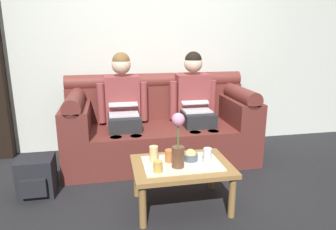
{
  "coord_description": "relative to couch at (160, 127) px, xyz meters",
  "views": [
    {
      "loc": [
        -0.56,
        -2.13,
        1.4
      ],
      "look_at": [
        0.03,
        0.84,
        0.6
      ],
      "focal_mm": 32.57,
      "sensor_mm": 36.0,
      "label": 1
    }
  ],
  "objects": [
    {
      "name": "coffee_table",
      "position": [
        -0.0,
        -1.06,
        -0.04
      ],
      "size": [
        0.8,
        0.57,
        0.39
      ],
      "color": "olive",
      "rests_on": "ground_plane"
    },
    {
      "name": "snack_bowl",
      "position": [
        0.08,
        -1.02,
        0.06
      ],
      "size": [
        0.12,
        0.12,
        0.1
      ],
      "color": "#4C5666",
      "rests_on": "coffee_table"
    },
    {
      "name": "person_left",
      "position": [
        -0.41,
        -0.0,
        0.29
      ],
      "size": [
        0.56,
        0.67,
        1.22
      ],
      "color": "#232326",
      "rests_on": "ground_plane"
    },
    {
      "name": "cup_near_left",
      "position": [
        -0.09,
        -1.02,
        0.07
      ],
      "size": [
        0.08,
        0.08,
        0.1
      ],
      "primitive_type": "cylinder",
      "color": "#B26633",
      "rests_on": "coffee_table"
    },
    {
      "name": "ground_plane",
      "position": [
        -0.0,
        -1.17,
        -0.37
      ],
      "size": [
        14.0,
        14.0,
        0.0
      ],
      "primitive_type": "plane",
      "color": "black"
    },
    {
      "name": "cup_near_right",
      "position": [
        -0.22,
        -0.98,
        0.08
      ],
      "size": [
        0.07,
        0.07,
        0.13
      ],
      "primitive_type": "cylinder",
      "color": "#DBB77A",
      "rests_on": "coffee_table"
    },
    {
      "name": "couch",
      "position": [
        0.0,
        0.0,
        0.0
      ],
      "size": [
        2.08,
        0.88,
        0.96
      ],
      "color": "maroon",
      "rests_on": "ground_plane"
    },
    {
      "name": "flower_vase",
      "position": [
        -0.05,
        -1.13,
        0.22
      ],
      "size": [
        0.1,
        0.1,
        0.44
      ],
      "color": "brown",
      "rests_on": "coffee_table"
    },
    {
      "name": "backpack_left",
      "position": [
        -1.23,
        -0.63,
        -0.2
      ],
      "size": [
        0.3,
        0.32,
        0.35
      ],
      "color": "black",
      "rests_on": "ground_plane"
    },
    {
      "name": "person_right",
      "position": [
        0.41,
        -0.0,
        0.29
      ],
      "size": [
        0.56,
        0.67,
        1.22
      ],
      "color": "#232326",
      "rests_on": "ground_plane"
    },
    {
      "name": "cup_far_left",
      "position": [
        0.21,
        -1.08,
        0.08
      ],
      "size": [
        0.07,
        0.07,
        0.12
      ],
      "primitive_type": "cylinder",
      "color": "silver",
      "rests_on": "coffee_table"
    },
    {
      "name": "back_wall_patterned",
      "position": [
        -0.0,
        0.53,
        1.08
      ],
      "size": [
        6.0,
        0.12,
        2.9
      ],
      "primitive_type": "cube",
      "color": "silver",
      "rests_on": "ground_plane"
    },
    {
      "name": "cup_far_center",
      "position": [
        -0.22,
        -1.19,
        0.06
      ],
      "size": [
        0.07,
        0.07,
        0.09
      ],
      "primitive_type": "cylinder",
      "color": "gold",
      "rests_on": "coffee_table"
    }
  ]
}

